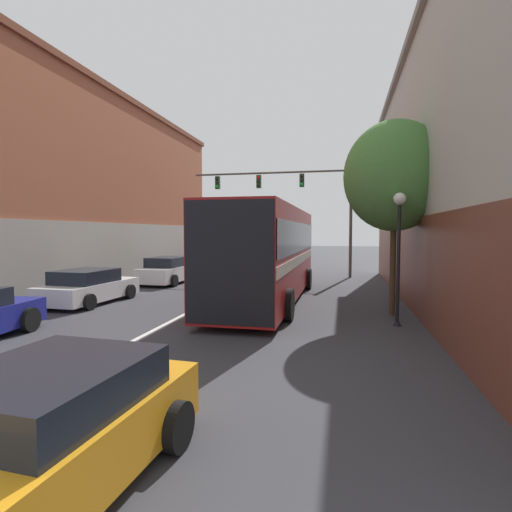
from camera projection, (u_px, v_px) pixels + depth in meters
lane_center_line at (209, 302)px, 15.56m from camera, size 0.14×39.91×0.01m
building_left_brick at (53, 187)px, 21.57m from camera, size 7.97×26.31×10.16m
bus at (269, 250)px, 15.74m from camera, size 2.81×11.30×3.62m
hatchback_foreground at (37, 437)px, 4.03m from camera, size 2.29×4.06×1.33m
parked_car_left_near at (88, 287)px, 15.27m from camera, size 2.25×4.18×1.30m
parked_car_left_far at (221, 260)px, 29.39m from camera, size 2.42×4.42×1.42m
parked_car_left_distant at (169, 271)px, 21.27m from camera, size 2.10×4.37×1.41m
traffic_signal_gantry at (296, 194)px, 24.48m from camera, size 9.89×0.36×6.71m
street_lamp at (399, 242)px, 11.45m from camera, size 0.35×0.35×3.85m
street_tree_near at (395, 176)px, 12.87m from camera, size 3.24×2.92×6.32m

